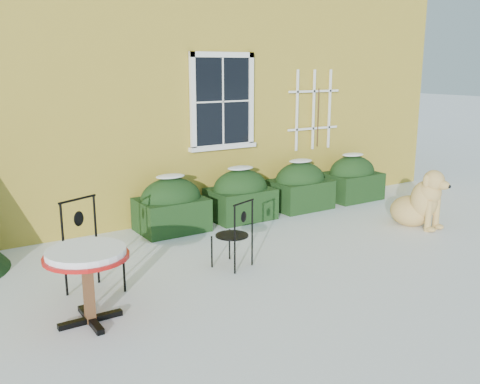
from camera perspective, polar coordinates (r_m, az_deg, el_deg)
ground at (r=6.71m, az=4.67°, el=-9.17°), size 80.00×80.00×0.00m
house at (r=12.52m, az=-15.57°, el=15.81°), size 12.40×8.40×6.40m
hedge_row at (r=9.48m, az=3.35°, el=0.11°), size 4.95×0.80×0.91m
bistro_table at (r=5.58m, az=-16.04°, el=-7.15°), size 0.85×0.85×0.79m
patio_chair_near at (r=6.90m, az=-0.60°, el=-4.48°), size 0.52×0.51×0.90m
patio_chair_far at (r=6.33m, az=-15.63°, el=-5.70°), size 0.63×0.63×1.10m
dog at (r=9.14m, az=18.64°, el=-1.10°), size 0.70×1.12×0.99m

